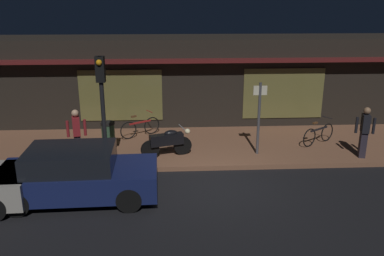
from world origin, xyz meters
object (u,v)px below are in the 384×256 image
(bicycle_parked, at_px, (140,127))
(sign_post, at_px, (259,114))
(motorcycle, at_px, (167,142))
(traffic_light_pole, at_px, (102,97))
(parked_car_far, at_px, (76,174))
(person_photographer, at_px, (77,134))
(trash_bin, at_px, (108,135))
(bicycle_extra, at_px, (318,134))
(person_bystander, at_px, (364,131))

(bicycle_parked, relative_size, sign_post, 0.58)
(motorcycle, height_order, traffic_light_pole, traffic_light_pole)
(traffic_light_pole, xyz_separation_m, parked_car_far, (-0.60, -1.21, -1.77))
(bicycle_parked, height_order, parked_car_far, parked_car_far)
(person_photographer, bearing_deg, trash_bin, 53.58)
(person_photographer, relative_size, sign_post, 0.70)
(bicycle_parked, distance_m, parked_car_far, 4.82)
(trash_bin, bearing_deg, motorcycle, -23.56)
(trash_bin, distance_m, traffic_light_pole, 2.93)
(bicycle_extra, xyz_separation_m, traffic_light_pole, (-7.09, -2.25, 1.97))
(sign_post, bearing_deg, motorcycle, -178.75)
(bicycle_parked, bearing_deg, parked_car_far, -106.08)
(motorcycle, xyz_separation_m, sign_post, (2.97, 0.07, 0.86))
(bicycle_extra, height_order, person_bystander, person_bystander)
(parked_car_far, bearing_deg, person_photographer, 101.13)
(motorcycle, xyz_separation_m, person_photographer, (-2.83, -0.19, 0.38))
(bicycle_parked, height_order, traffic_light_pole, traffic_light_pole)
(motorcycle, distance_m, sign_post, 3.10)
(parked_car_far, bearing_deg, motorcycle, 47.37)
(sign_post, distance_m, trash_bin, 5.15)
(person_bystander, xyz_separation_m, parked_car_far, (-8.67, -2.16, -0.32))
(sign_post, bearing_deg, person_bystander, -8.07)
(bicycle_parked, bearing_deg, person_bystander, -18.61)
(bicycle_extra, bearing_deg, trash_bin, -179.94)
(parked_car_far, bearing_deg, bicycle_parked, 73.92)
(bicycle_extra, bearing_deg, person_bystander, -52.93)
(bicycle_extra, xyz_separation_m, person_bystander, (0.98, -1.30, 0.52))
(motorcycle, height_order, parked_car_far, parked_car_far)
(motorcycle, height_order, bicycle_extra, motorcycle)
(person_photographer, relative_size, traffic_light_pole, 0.46)
(bicycle_extra, bearing_deg, parked_car_far, -155.78)
(person_photographer, xyz_separation_m, sign_post, (5.80, 0.26, 0.48))
(sign_post, bearing_deg, person_photographer, -177.44)
(person_bystander, height_order, traffic_light_pole, traffic_light_pole)
(bicycle_extra, bearing_deg, bicycle_parked, 169.57)
(bicycle_parked, bearing_deg, sign_post, -26.54)
(bicycle_parked, height_order, bicycle_extra, same)
(motorcycle, height_order, sign_post, sign_post)
(person_photographer, height_order, trash_bin, person_photographer)
(traffic_light_pole, height_order, parked_car_far, traffic_light_pole)
(parked_car_far, bearing_deg, person_bystander, 13.98)
(sign_post, xyz_separation_m, traffic_light_pole, (-4.74, -1.42, 0.97))
(person_photographer, bearing_deg, bicycle_parked, 51.41)
(bicycle_extra, bearing_deg, sign_post, -160.62)
(trash_bin, bearing_deg, bicycle_parked, 49.53)
(sign_post, relative_size, trash_bin, 2.58)
(bicycle_extra, height_order, person_photographer, person_photographer)
(bicycle_extra, distance_m, sign_post, 2.69)
(motorcycle, relative_size, person_bystander, 1.00)
(bicycle_extra, relative_size, person_bystander, 0.84)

